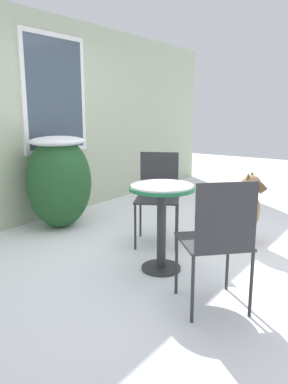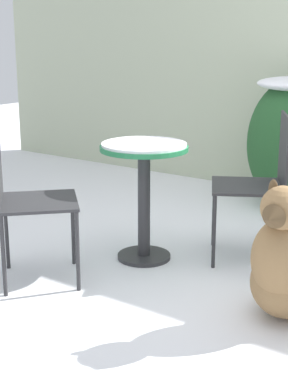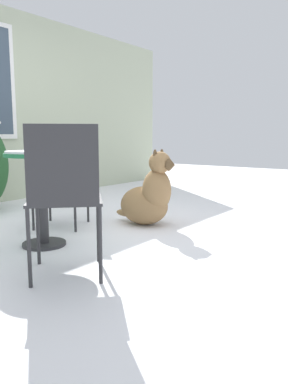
# 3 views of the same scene
# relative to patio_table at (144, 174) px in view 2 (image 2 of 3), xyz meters

# --- Properties ---
(ground_plane) EXTENTS (16.00, 16.00, 0.00)m
(ground_plane) POSITION_rel_patio_table_xyz_m (0.54, -0.02, -0.58)
(ground_plane) COLOR white
(patio_table) EXTENTS (0.57, 0.57, 0.78)m
(patio_table) POSITION_rel_patio_table_xyz_m (0.00, 0.00, 0.00)
(patio_table) COLOR #2D2D30
(patio_table) RESTS_ON ground_plane
(patio_chair_near_table) EXTENTS (0.62, 0.62, 0.97)m
(patio_chair_near_table) POSITION_rel_patio_table_xyz_m (0.62, 0.44, -0.03)
(patio_chair_near_table) COLOR #2D2D30
(patio_chair_near_table) RESTS_ON ground_plane
(patio_chair_far_side) EXTENTS (0.64, 0.64, 0.97)m
(patio_chair_far_side) POSITION_rel_patio_table_xyz_m (-0.37, -0.70, -0.03)
(patio_chair_far_side) COLOR #2D2D30
(patio_chair_far_side) RESTS_ON ground_plane
(dog) EXTENTS (0.42, 0.73, 0.77)m
(dog) POSITION_rel_patio_table_xyz_m (1.11, -0.27, -0.30)
(dog) COLOR #937047
(dog) RESTS_ON ground_plane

